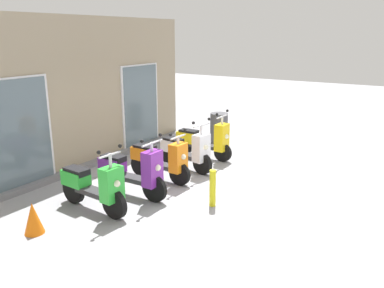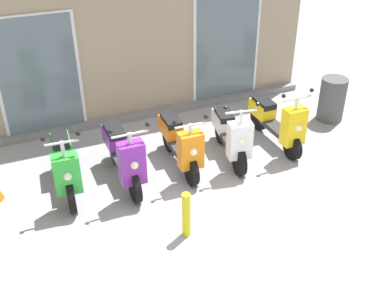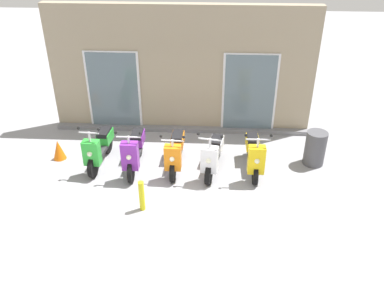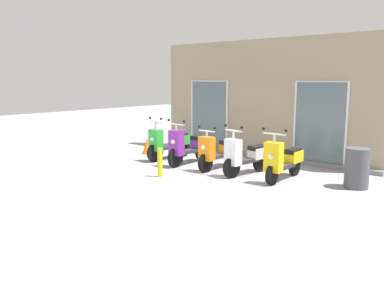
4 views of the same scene
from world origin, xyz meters
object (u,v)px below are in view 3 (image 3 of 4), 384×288
(curb_bollard, at_px, (142,196))
(trash_bin, at_px, (315,148))
(scooter_green, at_px, (99,147))
(scooter_white, at_px, (213,155))
(scooter_yellow, at_px, (254,154))
(scooter_orange, at_px, (175,152))
(scooter_purple, at_px, (134,150))
(traffic_cone, at_px, (59,150))

(curb_bollard, bearing_deg, trash_bin, 27.10)
(curb_bollard, relative_size, trash_bin, 0.80)
(scooter_green, distance_m, scooter_white, 2.79)
(scooter_green, xyz_separation_m, scooter_yellow, (3.76, -0.09, -0.00))
(scooter_green, height_order, scooter_orange, scooter_green)
(scooter_purple, xyz_separation_m, curb_bollard, (0.43, -1.55, -0.16))
(scooter_green, bearing_deg, scooter_purple, -9.38)
(scooter_green, distance_m, trash_bin, 5.31)
(scooter_purple, height_order, curb_bollard, scooter_purple)
(scooter_green, xyz_separation_m, traffic_cone, (-1.12, 0.20, -0.22))
(traffic_cone, relative_size, trash_bin, 0.59)
(scooter_orange, relative_size, scooter_white, 1.02)
(scooter_green, relative_size, scooter_purple, 0.98)
(scooter_green, xyz_separation_m, scooter_white, (2.79, -0.17, -0.02))
(scooter_white, bearing_deg, scooter_purple, 179.45)
(scooter_orange, relative_size, curb_bollard, 2.25)
(trash_bin, bearing_deg, scooter_orange, -173.00)
(curb_bollard, bearing_deg, scooter_yellow, 33.45)
(scooter_yellow, xyz_separation_m, curb_bollard, (-2.44, -1.61, -0.13))
(traffic_cone, height_order, trash_bin, trash_bin)
(scooter_purple, xyz_separation_m, scooter_orange, (0.99, 0.06, -0.04))
(scooter_yellow, bearing_deg, scooter_white, -175.42)
(scooter_green, relative_size, scooter_orange, 1.04)
(curb_bollard, bearing_deg, scooter_white, 46.32)
(scooter_purple, bearing_deg, trash_bin, 6.25)
(traffic_cone, bearing_deg, curb_bollard, -37.91)
(scooter_yellow, height_order, trash_bin, scooter_yellow)
(scooter_white, distance_m, trash_bin, 2.56)
(scooter_yellow, bearing_deg, curb_bollard, -146.55)
(scooter_purple, relative_size, scooter_yellow, 1.05)
(scooter_white, bearing_deg, scooter_green, 176.60)
(curb_bollard, distance_m, traffic_cone, 3.10)
(scooter_green, height_order, scooter_white, scooter_green)
(scooter_white, relative_size, curb_bollard, 2.21)
(scooter_green, bearing_deg, scooter_white, -3.40)
(scooter_white, bearing_deg, traffic_cone, 174.59)
(scooter_orange, xyz_separation_m, scooter_yellow, (1.88, -0.00, 0.00))
(trash_bin, bearing_deg, scooter_yellow, -164.62)
(trash_bin, bearing_deg, scooter_purple, -173.75)
(scooter_orange, height_order, scooter_white, scooter_white)
(scooter_orange, distance_m, scooter_white, 0.91)
(traffic_cone, bearing_deg, scooter_green, -10.33)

